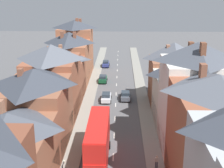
% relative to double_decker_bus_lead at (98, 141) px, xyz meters
% --- Properties ---
extents(pavement_left, '(2.20, 104.00, 0.14)m').
position_rel_double_decker_bus_lead_xyz_m(pavement_left, '(-3.29, 21.12, -2.75)').
color(pavement_left, gray).
rests_on(pavement_left, ground).
extents(pavement_right, '(2.20, 104.00, 0.14)m').
position_rel_double_decker_bus_lead_xyz_m(pavement_right, '(6.91, 21.12, -2.75)').
color(pavement_right, gray).
rests_on(pavement_right, ground).
extents(centre_line_dashes, '(0.14, 97.80, 0.01)m').
position_rel_double_decker_bus_lead_xyz_m(centre_line_dashes, '(1.81, 19.12, -2.81)').
color(centre_line_dashes, silver).
rests_on(centre_line_dashes, ground).
extents(terrace_row_left, '(8.00, 75.82, 14.48)m').
position_rel_double_decker_bus_lead_xyz_m(terrace_row_left, '(-8.38, 6.26, 3.01)').
color(terrace_row_left, '#B2704C').
rests_on(terrace_row_left, ground).
extents(terrace_row_right, '(8.00, 54.24, 14.50)m').
position_rel_double_decker_bus_lead_xyz_m(terrace_row_right, '(12.00, -4.10, 3.69)').
color(terrace_row_right, '#ADB2B7').
rests_on(terrace_row_right, ground).
extents(double_decker_bus_lead, '(2.74, 10.80, 5.30)m').
position_rel_double_decker_bus_lead_xyz_m(double_decker_bus_lead, '(0.00, 0.00, 0.00)').
color(double_decker_bus_lead, red).
rests_on(double_decker_bus_lead, ground).
extents(car_near_blue, '(1.90, 4.29, 1.60)m').
position_rel_double_decker_bus_lead_xyz_m(car_near_blue, '(0.01, 21.09, -2.01)').
color(car_near_blue, silver).
rests_on(car_near_blue, ground).
extents(car_near_silver, '(1.90, 4.02, 1.67)m').
position_rel_double_decker_bus_lead_xyz_m(car_near_silver, '(-1.29, 46.90, -1.98)').
color(car_near_silver, navy).
rests_on(car_near_silver, ground).
extents(car_parked_left_a, '(1.90, 3.95, 1.61)m').
position_rel_double_decker_bus_lead_xyz_m(car_parked_left_a, '(-1.29, 32.95, -2.01)').
color(car_parked_left_a, '#144728').
rests_on(car_parked_left_a, ground).
extents(car_parked_right_a, '(1.90, 3.94, 1.63)m').
position_rel_double_decker_bus_lead_xyz_m(car_parked_right_a, '(3.61, 21.94, -1.99)').
color(car_parked_right_a, '#4C515B').
rests_on(car_parked_right_a, ground).
extents(pedestrian_mid_left, '(0.36, 0.22, 1.61)m').
position_rel_double_decker_bus_lead_xyz_m(pedestrian_mid_left, '(6.96, -1.34, -1.78)').
color(pedestrian_mid_left, '#3D4256').
rests_on(pedestrian_mid_left, pavement_right).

